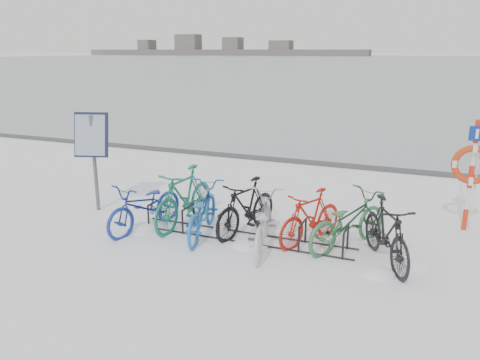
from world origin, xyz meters
name	(u,v)px	position (x,y,z in m)	size (l,w,h in m)	color
ground	(243,238)	(0.00, 0.00, 0.00)	(900.00, 900.00, 0.00)	white
ice_sheet	(425,61)	(0.00, 155.00, 0.01)	(400.00, 298.00, 0.02)	#9DA9B1
quay_edge	(318,163)	(0.00, 5.90, 0.05)	(400.00, 0.25, 0.10)	#3F3F42
bike_rack	(243,228)	(0.00, 0.00, 0.18)	(4.00, 0.48, 0.46)	black
info_board	(92,141)	(-3.36, 0.26, 1.46)	(0.72, 0.44, 2.03)	#595B5E
lifebuoy_station	(473,165)	(3.67, 1.86, 1.25)	(0.72, 0.22, 3.72)	red
shoreline	(215,51)	(-122.02, 260.00, 2.79)	(180.00, 12.00, 9.50)	#4E4E4E
bike_0	(145,204)	(-1.84, -0.24, 0.47)	(0.63, 1.81, 0.95)	#193197
bike_1	(184,196)	(-1.26, 0.20, 0.57)	(0.54, 1.90, 1.14)	#1A735C
bike_2	(202,209)	(-0.75, -0.10, 0.48)	(0.63, 1.82, 0.95)	blue
bike_3	(246,205)	(-0.05, 0.29, 0.51)	(0.48, 1.71, 1.02)	black
bike_4	(262,221)	(0.46, -0.26, 0.48)	(0.63, 1.82, 0.96)	silver
bike_5	(311,216)	(1.14, 0.29, 0.48)	(0.45, 1.59, 0.96)	#B61B0F
bike_6	(348,219)	(1.76, 0.33, 0.49)	(0.65, 1.87, 0.98)	#326B42
bike_7	(387,231)	(2.42, -0.07, 0.53)	(0.49, 1.75, 1.05)	black
snow_drifts	(248,239)	(0.12, -0.02, 0.00)	(6.11, 1.84, 0.21)	white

